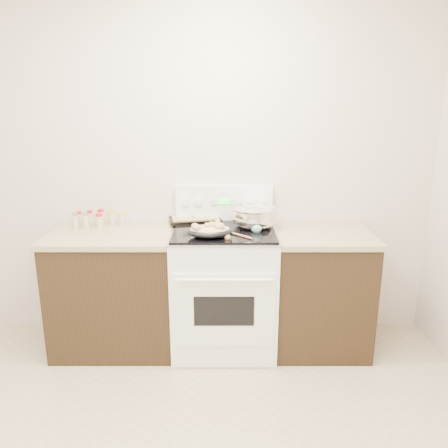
{
  "coord_description": "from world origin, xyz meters",
  "views": [
    {
      "loc": [
        0.35,
        -1.67,
        1.83
      ],
      "look_at": [
        0.35,
        1.37,
        1.0
      ],
      "focal_mm": 35.0,
      "sensor_mm": 36.0,
      "label": 1
    }
  ],
  "objects": [
    {
      "name": "kitchen_range",
      "position": [
        0.35,
        1.42,
        0.49
      ],
      "size": [
        0.78,
        0.73,
        1.22
      ],
      "color": "white",
      "rests_on": "ground"
    },
    {
      "name": "baking_sheet",
      "position": [
        0.12,
        1.71,
        0.96
      ],
      "size": [
        0.45,
        0.35,
        0.06
      ],
      "color": "black",
      "rests_on": "kitchen_range"
    },
    {
      "name": "counter_right",
      "position": [
        1.08,
        1.43,
        0.46
      ],
      "size": [
        0.73,
        0.67,
        0.92
      ],
      "color": "black",
      "rests_on": "ground"
    },
    {
      "name": "counter_left",
      "position": [
        -0.48,
        1.43,
        0.46
      ],
      "size": [
        0.93,
        0.67,
        0.92
      ],
      "color": "black",
      "rests_on": "ground"
    },
    {
      "name": "spice_jars",
      "position": [
        -0.65,
        1.59,
        0.98
      ],
      "size": [
        0.39,
        0.15,
        0.13
      ],
      "color": "#BFB28C",
      "rests_on": "counter_left"
    },
    {
      "name": "room_shell",
      "position": [
        0.0,
        0.0,
        1.7
      ],
      "size": [
        4.1,
        3.6,
        2.75
      ],
      "color": "beige",
      "rests_on": "ground"
    },
    {
      "name": "blue_ladle",
      "position": [
        0.59,
        1.37,
        0.98
      ],
      "size": [
        0.16,
        0.26,
        0.1
      ],
      "color": "#88BDCB",
      "rests_on": "kitchen_range"
    },
    {
      "name": "wooden_spoon",
      "position": [
        0.4,
        1.21,
        0.95
      ],
      "size": [
        0.19,
        0.19,
        0.04
      ],
      "color": "#BB7B55",
      "rests_on": "kitchen_range"
    },
    {
      "name": "roasting_pan",
      "position": [
        0.25,
        1.23,
        0.99
      ],
      "size": [
        0.34,
        0.26,
        0.11
      ],
      "color": "black",
      "rests_on": "kitchen_range"
    },
    {
      "name": "mixing_bowl",
      "position": [
        0.57,
        1.49,
        1.02
      ],
      "size": [
        0.35,
        0.35,
        0.2
      ],
      "color": "silver",
      "rests_on": "kitchen_range"
    }
  ]
}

